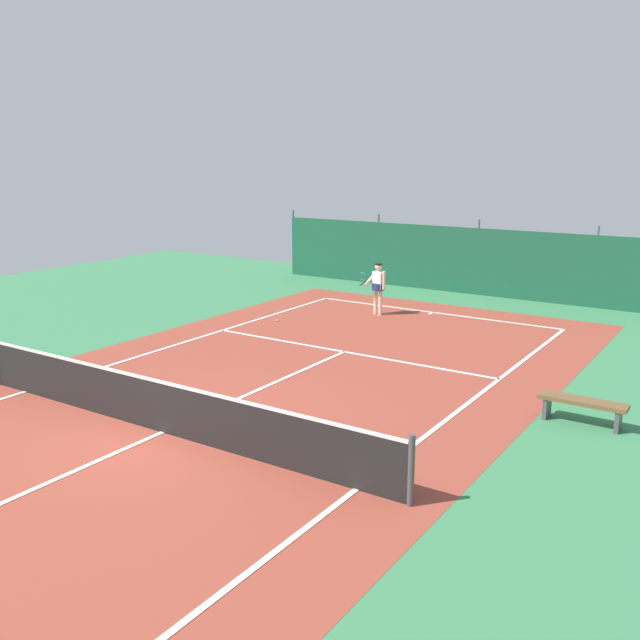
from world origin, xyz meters
TOP-DOWN VIEW (x-y plane):
  - ground_plane at (0.00, 0.00)m, footprint 36.00×36.00m
  - court_surface at (0.00, 0.00)m, footprint 11.02×26.60m
  - tennis_net at (0.00, 0.00)m, footprint 10.12×0.10m
  - back_fence at (-0.00, 16.01)m, footprint 16.30×0.98m
  - tennis_player at (-1.38, 10.69)m, footprint 0.80×0.68m
  - tennis_ball_near_player at (-3.47, 8.17)m, footprint 0.07×0.07m
  - parked_car at (3.14, 19.01)m, footprint 2.37×4.38m
  - courtside_bench at (6.31, 4.64)m, footprint 1.60×0.40m

SIDE VIEW (x-z plane):
  - ground_plane at x=0.00m, z-range 0.00..0.00m
  - court_surface at x=0.00m, z-range 0.00..0.01m
  - tennis_ball_near_player at x=-3.47m, z-range 0.00..0.07m
  - courtside_bench at x=6.31m, z-range 0.13..0.62m
  - tennis_net at x=0.00m, z-range -0.04..1.06m
  - back_fence at x=0.00m, z-range -0.68..2.02m
  - parked_car at x=3.14m, z-range 0.00..1.68m
  - tennis_player at x=-1.38m, z-range 0.14..1.78m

